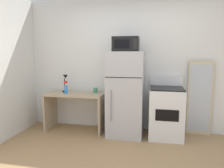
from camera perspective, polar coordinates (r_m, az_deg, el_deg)
The scene contains 9 objects.
wall_back_white at distance 4.28m, azimuth 6.10°, elevation 5.09°, with size 5.00×0.10×2.60m, color silver.
desk at distance 4.33m, azimuth -9.77°, elevation -5.37°, with size 1.15×0.54×0.75m.
desk_lamp at distance 4.40m, azimuth -12.41°, elevation 0.98°, with size 0.14×0.12×0.35m.
coffee_mug at distance 4.28m, azimuth -4.45°, elevation -1.67°, with size 0.08×0.08×0.10m, color #338C66.
spray_bottle at distance 4.24m, azimuth -12.22°, elevation -1.23°, with size 0.06×0.06×0.25m.
refrigerator at distance 3.97m, azimuth 3.67°, elevation -2.68°, with size 0.65×0.67×1.56m.
microwave at distance 3.88m, azimuth 3.76°, elevation 10.60°, with size 0.46×0.35×0.26m.
oven_range at distance 4.04m, azimuth 14.29°, elevation -7.33°, with size 0.60×0.61×1.10m.
leaning_mirror at distance 4.31m, azimuth 22.42°, elevation -3.54°, with size 0.44×0.03×1.40m.
Camera 1 is at (0.40, -2.55, 1.54)m, focal length 34.13 mm.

